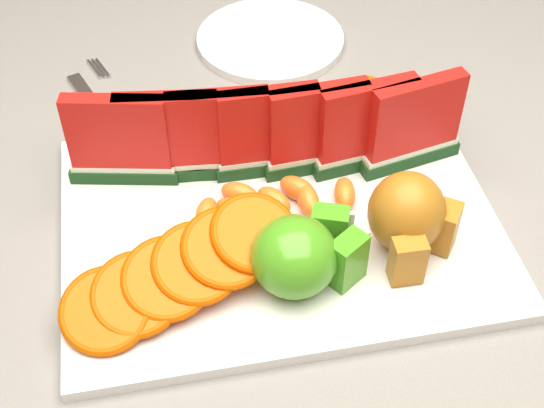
% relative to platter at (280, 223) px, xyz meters
% --- Properties ---
extents(table, '(1.40, 0.90, 0.75)m').
position_rel_platter_xyz_m(table, '(-0.06, 0.02, -0.11)').
color(table, '#4D2D1B').
rests_on(table, ground).
extents(tablecloth, '(1.53, 1.03, 0.20)m').
position_rel_platter_xyz_m(tablecloth, '(-0.06, 0.02, -0.05)').
color(tablecloth, slate).
rests_on(tablecloth, table).
extents(platter, '(0.40, 0.30, 0.01)m').
position_rel_platter_xyz_m(platter, '(0.00, 0.00, 0.00)').
color(platter, silver).
rests_on(platter, tablecloth).
extents(apple_cluster, '(0.11, 0.09, 0.07)m').
position_rel_platter_xyz_m(apple_cluster, '(0.00, -0.07, 0.04)').
color(apple_cluster, '#277E0B').
rests_on(apple_cluster, platter).
extents(pear_cluster, '(0.09, 0.09, 0.08)m').
position_rel_platter_xyz_m(pear_cluster, '(0.10, -0.05, 0.04)').
color(pear_cluster, '#9D7B0E').
rests_on(pear_cluster, platter).
extents(side_plate, '(0.22, 0.22, 0.01)m').
position_rel_platter_xyz_m(side_plate, '(0.05, 0.30, -0.00)').
color(side_plate, silver).
rests_on(side_plate, tablecloth).
extents(fork, '(0.07, 0.19, 0.00)m').
position_rel_platter_xyz_m(fork, '(-0.16, 0.21, -0.00)').
color(fork, silver).
rests_on(fork, tablecloth).
extents(watermelon_row, '(0.39, 0.07, 0.10)m').
position_rel_platter_xyz_m(watermelon_row, '(0.00, 0.07, 0.05)').
color(watermelon_row, '#0C3816').
rests_on(watermelon_row, platter).
extents(orange_fan_front, '(0.23, 0.13, 0.06)m').
position_rel_platter_xyz_m(orange_fan_front, '(-0.10, -0.07, 0.03)').
color(orange_fan_front, red).
rests_on(orange_fan_front, platter).
extents(orange_fan_back, '(0.32, 0.10, 0.04)m').
position_rel_platter_xyz_m(orange_fan_back, '(-0.00, 0.12, 0.03)').
color(orange_fan_back, red).
rests_on(orange_fan_back, platter).
extents(tangerine_segments, '(0.16, 0.06, 0.02)m').
position_rel_platter_xyz_m(tangerine_segments, '(-0.00, 0.01, 0.02)').
color(tangerine_segments, '#D84715').
rests_on(tangerine_segments, platter).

